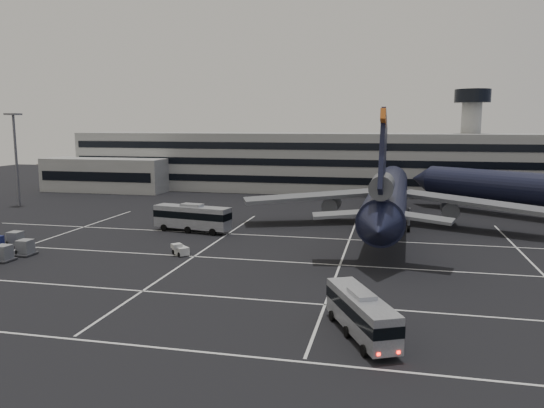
{
  "coord_description": "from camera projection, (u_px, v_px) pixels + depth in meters",
  "views": [
    {
      "loc": [
        17.46,
        -56.08,
        16.29
      ],
      "look_at": [
        1.12,
        16.28,
        5.0
      ],
      "focal_mm": 35.0,
      "sensor_mm": 36.0,
      "label": 1
    }
  ],
  "objects": [
    {
      "name": "lightpole_left",
      "position": [
        15.0,
        146.0,
        104.29
      ],
      "size": [
        2.4,
        2.4,
        18.28
      ],
      "color": "slate",
      "rests_on": "ground"
    },
    {
      "name": "hills",
      "position": [
        392.0,
        192.0,
        222.16
      ],
      "size": [
        352.0,
        180.0,
        44.0
      ],
      "color": "#38332B",
      "rests_on": "ground"
    },
    {
      "name": "tug_b",
      "position": [
        181.0,
        250.0,
        66.1
      ],
      "size": [
        2.67,
        2.63,
        1.51
      ],
      "rotation": [
        0.0,
        0.0,
        0.82
      ],
      "color": "#BBBBB6",
      "rests_on": "ground"
    },
    {
      "name": "lane_markings",
      "position": [
        241.0,
        267.0,
        60.82
      ],
      "size": [
        90.0,
        55.62,
        0.01
      ],
      "color": "silver",
      "rests_on": "ground"
    },
    {
      "name": "ground",
      "position": [
        231.0,
        268.0,
        60.33
      ],
      "size": [
        260.0,
        260.0,
        0.0
      ],
      "primitive_type": "plane",
      "color": "black",
      "rests_on": "ground"
    },
    {
      "name": "bus_far",
      "position": [
        192.0,
        216.0,
        80.23
      ],
      "size": [
        12.45,
        4.91,
        4.29
      ],
      "rotation": [
        0.0,
        0.0,
        1.39
      ],
      "color": "gray",
      "rests_on": "ground"
    },
    {
      "name": "trijet_main",
      "position": [
        388.0,
        196.0,
        81.65
      ],
      "size": [
        47.44,
        57.58,
        18.08
      ],
      "rotation": [
        0.0,
        0.0,
        -0.03
      ],
      "color": "black",
      "rests_on": "ground"
    },
    {
      "name": "terminal",
      "position": [
        305.0,
        162.0,
        128.53
      ],
      "size": [
        125.0,
        26.0,
        24.0
      ],
      "color": "gray",
      "rests_on": "ground"
    },
    {
      "name": "bus_near",
      "position": [
        361.0,
        312.0,
        40.71
      ],
      "size": [
        6.39,
        10.16,
        3.57
      ],
      "rotation": [
        0.0,
        0.0,
        0.44
      ],
      "color": "gray",
      "rests_on": "ground"
    }
  ]
}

